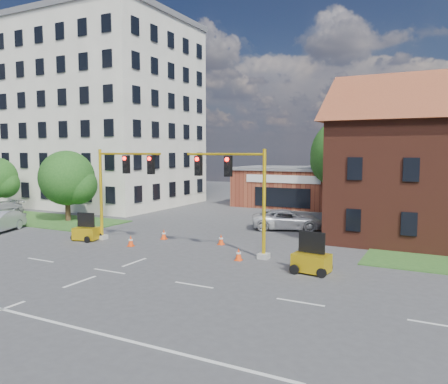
# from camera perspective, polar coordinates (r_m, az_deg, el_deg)

# --- Properties ---
(ground) EXTENTS (120.00, 120.00, 0.00)m
(ground) POSITION_cam_1_polar(r_m,az_deg,el_deg) (23.23, -14.75, -9.98)
(ground) COLOR #3D3D40
(ground) RESTS_ON ground
(grass_verge_nw) EXTENTS (22.00, 6.00, 0.08)m
(grass_verge_nw) POSITION_cam_1_polar(r_m,az_deg,el_deg) (44.42, -25.47, -2.96)
(grass_verge_nw) COLOR #26511E
(grass_verge_nw) RESTS_ON ground
(lane_markings) EXTENTS (60.00, 36.00, 0.01)m
(lane_markings) POSITION_cam_1_polar(r_m,az_deg,el_deg) (21.19, -20.27, -11.63)
(lane_markings) COLOR silver
(lane_markings) RESTS_ON ground
(office_block) EXTENTS (18.40, 15.40, 20.60)m
(office_block) POSITION_cam_1_polar(r_m,az_deg,el_deg) (52.25, -15.38, 9.84)
(office_block) COLOR beige
(office_block) RESTS_ON ground
(brick_shop) EXTENTS (12.40, 8.40, 4.30)m
(brick_shop) POSITION_cam_1_polar(r_m,az_deg,el_deg) (49.13, 9.17, 0.74)
(brick_shop) COLOR maroon
(brick_shop) RESTS_ON ground
(tree_large) EXTENTS (7.89, 7.51, 9.47)m
(tree_large) POSITION_cam_1_polar(r_m,az_deg,el_deg) (44.46, 16.56, 4.38)
(tree_large) COLOR #3C2915
(tree_large) RESTS_ON ground
(tree_nw_front) EXTENTS (4.94, 4.70, 6.12)m
(tree_nw_front) POSITION_cam_1_polar(r_m,az_deg,el_deg) (39.70, -19.52, 1.50)
(tree_nw_front) COLOR #3C2915
(tree_nw_front) RESTS_ON ground
(signal_mast_west) EXTENTS (5.30, 0.60, 6.20)m
(signal_mast_west) POSITION_cam_1_polar(r_m,az_deg,el_deg) (29.88, -13.50, 1.08)
(signal_mast_west) COLOR gray
(signal_mast_west) RESTS_ON ground
(signal_mast_east) EXTENTS (5.30, 0.60, 6.20)m
(signal_mast_east) POSITION_cam_1_polar(r_m,az_deg,el_deg) (25.11, 1.79, 0.44)
(signal_mast_east) COLOR gray
(signal_mast_east) RESTS_ON ground
(trailer_west) EXTENTS (1.81, 1.42, 1.82)m
(trailer_west) POSITION_cam_1_polar(r_m,az_deg,el_deg) (31.28, -17.55, -5.02)
(trailer_west) COLOR gold
(trailer_west) RESTS_ON ground
(trailer_east) EXTENTS (1.89, 1.38, 2.00)m
(trailer_east) POSITION_cam_1_polar(r_m,az_deg,el_deg) (22.46, 11.35, -8.79)
(trailer_east) COLOR gold
(trailer_east) RESTS_ON ground
(cone_a) EXTENTS (0.40, 0.40, 0.70)m
(cone_a) POSITION_cam_1_polar(r_m,az_deg,el_deg) (28.71, -12.08, -6.28)
(cone_a) COLOR #EC3F0C
(cone_a) RESTS_ON ground
(cone_b) EXTENTS (0.40, 0.40, 0.70)m
(cone_b) POSITION_cam_1_polar(r_m,az_deg,el_deg) (30.53, -7.86, -5.51)
(cone_b) COLOR #EC3F0C
(cone_b) RESTS_ON ground
(cone_c) EXTENTS (0.40, 0.40, 0.70)m
(cone_c) POSITION_cam_1_polar(r_m,az_deg,el_deg) (24.57, 1.92, -8.15)
(cone_c) COLOR #EC3F0C
(cone_c) RESTS_ON ground
(cone_d) EXTENTS (0.40, 0.40, 0.70)m
(cone_d) POSITION_cam_1_polar(r_m,az_deg,el_deg) (28.53, -0.39, -6.23)
(cone_d) COLOR #EC3F0C
(cone_d) RESTS_ON ground
(pickup_white) EXTENTS (6.08, 4.39, 1.54)m
(pickup_white) POSITION_cam_1_polar(r_m,az_deg,el_deg) (34.28, 8.33, -3.59)
(pickup_white) COLOR silver
(pickup_white) RESTS_ON ground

